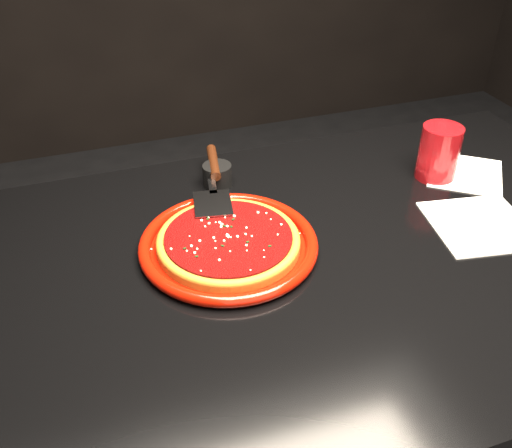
{
  "coord_description": "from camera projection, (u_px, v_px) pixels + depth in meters",
  "views": [
    {
      "loc": [
        -0.4,
        -0.68,
        1.35
      ],
      "look_at": [
        -0.13,
        0.09,
        0.77
      ],
      "focal_mm": 40.0,
      "sensor_mm": 36.0,
      "label": 1
    }
  ],
  "objects": [
    {
      "name": "table",
      "position": [
        329.0,
        389.0,
        1.2
      ],
      "size": [
        1.2,
        0.8,
        0.75
      ],
      "primitive_type": "cube",
      "color": "black",
      "rests_on": "floor"
    },
    {
      "name": "plate",
      "position": [
        229.0,
        244.0,
        0.97
      ],
      "size": [
        0.4,
        0.4,
        0.02
      ],
      "primitive_type": "cylinder",
      "rotation": [
        0.0,
        0.0,
        -0.36
      ],
      "color": "#810B03",
      "rests_on": "table"
    },
    {
      "name": "pizza_crust",
      "position": [
        229.0,
        243.0,
        0.97
      ],
      "size": [
        0.32,
        0.32,
        0.01
      ],
      "primitive_type": "cylinder",
      "rotation": [
        0.0,
        0.0,
        -0.36
      ],
      "color": "brown",
      "rests_on": "plate"
    },
    {
      "name": "pizza_crust_rim",
      "position": [
        228.0,
        240.0,
        0.97
      ],
      "size": [
        0.32,
        0.32,
        0.02
      ],
      "primitive_type": "torus",
      "rotation": [
        0.0,
        0.0,
        -0.36
      ],
      "color": "brown",
      "rests_on": "plate"
    },
    {
      "name": "pizza_sauce",
      "position": [
        228.0,
        238.0,
        0.97
      ],
      "size": [
        0.28,
        0.28,
        0.01
      ],
      "primitive_type": "cylinder",
      "rotation": [
        0.0,
        0.0,
        -0.36
      ],
      "color": "#650807",
      "rests_on": "plate"
    },
    {
      "name": "parmesan_dusting",
      "position": [
        228.0,
        235.0,
        0.96
      ],
      "size": [
        0.21,
        0.21,
        0.01
      ],
      "primitive_type": null,
      "color": "beige",
      "rests_on": "plate"
    },
    {
      "name": "basil_flecks",
      "position": [
        228.0,
        235.0,
        0.96
      ],
      "size": [
        0.19,
        0.19,
        0.0
      ],
      "primitive_type": null,
      "color": "black",
      "rests_on": "plate"
    },
    {
      "name": "pizza_server",
      "position": [
        214.0,
        180.0,
        1.1
      ],
      "size": [
        0.13,
        0.3,
        0.02
      ],
      "primitive_type": null,
      "rotation": [
        0.0,
        0.0,
        -0.19
      ],
      "color": "#ACAFB3",
      "rests_on": "plate"
    },
    {
      "name": "cup",
      "position": [
        439.0,
        153.0,
        1.15
      ],
      "size": [
        0.09,
        0.09,
        0.11
      ],
      "primitive_type": "cylinder",
      "rotation": [
        0.0,
        0.0,
        0.06
      ],
      "color": "maroon",
      "rests_on": "table"
    },
    {
      "name": "napkin_a",
      "position": [
        480.0,
        225.0,
        1.04
      ],
      "size": [
        0.2,
        0.2,
        0.0
      ],
      "primitive_type": "cube",
      "rotation": [
        0.0,
        0.0,
        -0.16
      ],
      "color": "white",
      "rests_on": "table"
    },
    {
      "name": "napkin_b",
      "position": [
        465.0,
        173.0,
        1.19
      ],
      "size": [
        0.21,
        0.21,
        0.0
      ],
      "primitive_type": "cube",
      "rotation": [
        0.0,
        0.0,
        -0.65
      ],
      "color": "white",
      "rests_on": "table"
    },
    {
      "name": "ramekin",
      "position": [
        217.0,
        175.0,
        1.14
      ],
      "size": [
        0.07,
        0.07,
        0.04
      ],
      "primitive_type": "cylinder",
      "rotation": [
        0.0,
        0.0,
        0.25
      ],
      "color": "black",
      "rests_on": "table"
    }
  ]
}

